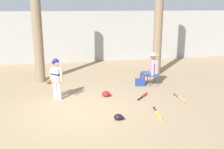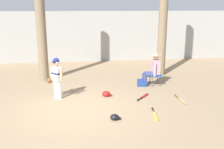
{
  "view_description": "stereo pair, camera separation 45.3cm",
  "coord_description": "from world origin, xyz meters",
  "px_view_note": "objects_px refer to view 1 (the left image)",
  "views": [
    {
      "loc": [
        -0.43,
        -6.79,
        2.86
      ],
      "look_at": [
        1.09,
        1.06,
        0.75
      ],
      "focal_mm": 42.16,
      "sensor_mm": 36.0,
      "label": 1
    },
    {
      "loc": [
        0.01,
        -6.86,
        2.86
      ],
      "look_at": [
        1.09,
        1.06,
        0.75
      ],
      "focal_mm": 42.16,
      "sensor_mm": 36.0,
      "label": 2
    }
  ],
  "objects_px": {
    "young_ballplayer": "(56,76)",
    "seated_spectator": "(150,68)",
    "folding_stool": "(153,75)",
    "batting_helmet_red": "(106,94)",
    "handbag_beside_stool": "(140,82)",
    "tree_near_player": "(36,15)",
    "batting_helmet_black": "(118,117)",
    "bat_red_barrel": "(144,95)",
    "bat_wood_tan": "(181,99)",
    "bat_yellow_trainer": "(158,114)",
    "tree_behind_spectator": "(159,13)"
  },
  "relations": [
    {
      "from": "tree_near_player",
      "to": "folding_stool",
      "type": "height_order",
      "value": "tree_near_player"
    },
    {
      "from": "seated_spectator",
      "to": "handbag_beside_stool",
      "type": "height_order",
      "value": "seated_spectator"
    },
    {
      "from": "young_ballplayer",
      "to": "tree_near_player",
      "type": "bearing_deg",
      "value": 106.4
    },
    {
      "from": "folding_stool",
      "to": "bat_yellow_trainer",
      "type": "distance_m",
      "value": 2.88
    },
    {
      "from": "folding_stool",
      "to": "batting_helmet_red",
      "type": "height_order",
      "value": "folding_stool"
    },
    {
      "from": "bat_wood_tan",
      "to": "batting_helmet_black",
      "type": "height_order",
      "value": "batting_helmet_black"
    },
    {
      "from": "folding_stool",
      "to": "bat_wood_tan",
      "type": "distance_m",
      "value": 1.82
    },
    {
      "from": "handbag_beside_stool",
      "to": "tree_behind_spectator",
      "type": "bearing_deg",
      "value": 52.04
    },
    {
      "from": "handbag_beside_stool",
      "to": "seated_spectator",
      "type": "bearing_deg",
      "value": 9.38
    },
    {
      "from": "bat_wood_tan",
      "to": "batting_helmet_black",
      "type": "relative_size",
      "value": 2.79
    },
    {
      "from": "bat_yellow_trainer",
      "to": "bat_red_barrel",
      "type": "bearing_deg",
      "value": 86.77
    },
    {
      "from": "tree_near_player",
      "to": "bat_yellow_trainer",
      "type": "relative_size",
      "value": 7.15
    },
    {
      "from": "folding_stool",
      "to": "handbag_beside_stool",
      "type": "xyz_separation_m",
      "value": [
        -0.5,
        -0.07,
        -0.23
      ]
    },
    {
      "from": "bat_yellow_trainer",
      "to": "folding_stool",
      "type": "bearing_deg",
      "value": 73.52
    },
    {
      "from": "young_ballplayer",
      "to": "handbag_beside_stool",
      "type": "height_order",
      "value": "young_ballplayer"
    },
    {
      "from": "folding_stool",
      "to": "bat_yellow_trainer",
      "type": "height_order",
      "value": "folding_stool"
    },
    {
      "from": "young_ballplayer",
      "to": "seated_spectator",
      "type": "relative_size",
      "value": 1.09
    },
    {
      "from": "tree_near_player",
      "to": "bat_yellow_trainer",
      "type": "height_order",
      "value": "tree_near_player"
    },
    {
      "from": "seated_spectator",
      "to": "bat_red_barrel",
      "type": "height_order",
      "value": "seated_spectator"
    },
    {
      "from": "bat_red_barrel",
      "to": "batting_helmet_red",
      "type": "height_order",
      "value": "batting_helmet_red"
    },
    {
      "from": "handbag_beside_stool",
      "to": "batting_helmet_red",
      "type": "height_order",
      "value": "handbag_beside_stool"
    },
    {
      "from": "folding_stool",
      "to": "seated_spectator",
      "type": "height_order",
      "value": "seated_spectator"
    },
    {
      "from": "handbag_beside_stool",
      "to": "bat_yellow_trainer",
      "type": "height_order",
      "value": "handbag_beside_stool"
    },
    {
      "from": "batting_helmet_black",
      "to": "bat_wood_tan",
      "type": "bearing_deg",
      "value": 25.01
    },
    {
      "from": "seated_spectator",
      "to": "batting_helmet_red",
      "type": "distance_m",
      "value": 2.14
    },
    {
      "from": "tree_near_player",
      "to": "bat_wood_tan",
      "type": "height_order",
      "value": "tree_near_player"
    },
    {
      "from": "tree_behind_spectator",
      "to": "young_ballplayer",
      "type": "height_order",
      "value": "tree_behind_spectator"
    },
    {
      "from": "folding_stool",
      "to": "bat_yellow_trainer",
      "type": "bearing_deg",
      "value": -106.48
    },
    {
      "from": "folding_stool",
      "to": "seated_spectator",
      "type": "bearing_deg",
      "value": 179.08
    },
    {
      "from": "tree_near_player",
      "to": "batting_helmet_red",
      "type": "distance_m",
      "value": 3.96
    },
    {
      "from": "young_ballplayer",
      "to": "seated_spectator",
      "type": "xyz_separation_m",
      "value": [
        3.38,
        0.94,
        -0.1
      ]
    },
    {
      "from": "tree_near_player",
      "to": "folding_stool",
      "type": "bearing_deg",
      "value": -16.68
    },
    {
      "from": "tree_near_player",
      "to": "tree_behind_spectator",
      "type": "height_order",
      "value": "tree_behind_spectator"
    },
    {
      "from": "tree_behind_spectator",
      "to": "handbag_beside_stool",
      "type": "xyz_separation_m",
      "value": [
        -1.19,
        -1.52,
        -2.42
      ]
    },
    {
      "from": "folding_stool",
      "to": "batting_helmet_red",
      "type": "distance_m",
      "value": 2.17
    },
    {
      "from": "tree_behind_spectator",
      "to": "handbag_beside_stool",
      "type": "relative_size",
      "value": 16.31
    },
    {
      "from": "handbag_beside_stool",
      "to": "tree_near_player",
      "type": "bearing_deg",
      "value": 160.22
    },
    {
      "from": "bat_wood_tan",
      "to": "batting_helmet_black",
      "type": "xyz_separation_m",
      "value": [
        -2.23,
        -1.04,
        0.04
      ]
    },
    {
      "from": "bat_red_barrel",
      "to": "batting_helmet_red",
      "type": "distance_m",
      "value": 1.22
    },
    {
      "from": "seated_spectator",
      "to": "tree_near_player",
      "type": "bearing_deg",
      "value": 162.95
    },
    {
      "from": "tree_behind_spectator",
      "to": "folding_stool",
      "type": "bearing_deg",
      "value": -115.12
    },
    {
      "from": "seated_spectator",
      "to": "bat_wood_tan",
      "type": "xyz_separation_m",
      "value": [
        0.42,
        -1.77,
        -0.61
      ]
    },
    {
      "from": "batting_helmet_red",
      "to": "seated_spectator",
      "type": "bearing_deg",
      "value": 28.2
    },
    {
      "from": "folding_stool",
      "to": "seated_spectator",
      "type": "relative_size",
      "value": 0.34
    },
    {
      "from": "tree_near_player",
      "to": "seated_spectator",
      "type": "xyz_separation_m",
      "value": [
        4.01,
        -1.23,
        -1.89
      ]
    },
    {
      "from": "seated_spectator",
      "to": "batting_helmet_black",
      "type": "distance_m",
      "value": 3.39
    },
    {
      "from": "bat_red_barrel",
      "to": "bat_wood_tan",
      "type": "bearing_deg",
      "value": -27.2
    },
    {
      "from": "bat_yellow_trainer",
      "to": "young_ballplayer",
      "type": "bearing_deg",
      "value": 145.82
    },
    {
      "from": "handbag_beside_stool",
      "to": "batting_helmet_black",
      "type": "distance_m",
      "value": 3.08
    },
    {
      "from": "tree_near_player",
      "to": "tree_behind_spectator",
      "type": "distance_m",
      "value": 4.8
    }
  ]
}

